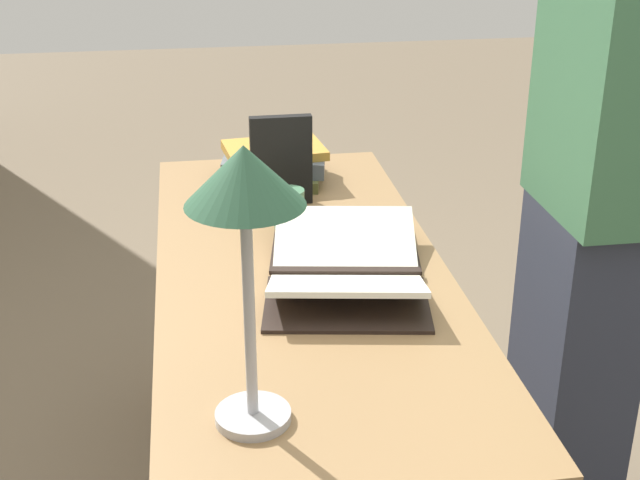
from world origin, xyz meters
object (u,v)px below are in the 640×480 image
book_stack_tall (274,163)px  person_reader (593,198)px  coffee_mug (289,209)px  open_book (346,268)px  reading_lamp (245,201)px  book_standing_upright (280,161)px

book_stack_tall → person_reader: 0.88m
book_stack_tall → coffee_mug: size_ratio=3.08×
open_book → reading_lamp: size_ratio=1.15×
person_reader → book_stack_tall: bearing=-132.3°
reading_lamp → coffee_mug: size_ratio=4.76×
book_standing_upright → book_stack_tall: bearing=-1.5°
open_book → reading_lamp: 0.65m
open_book → reading_lamp: bearing=163.0°
book_standing_upright → person_reader: person_reader is taller
book_stack_tall → reading_lamp: 1.16m
book_stack_tall → book_standing_upright: book_standing_upright is taller
open_book → book_stack_tall: book_stack_tall is taller
book_stack_tall → reading_lamp: size_ratio=0.65×
book_standing_upright → reading_lamp: reading_lamp is taller
book_standing_upright → person_reader: size_ratio=0.13×
person_reader → reading_lamp: bearing=-56.8°
book_stack_tall → person_reader: (-0.59, -0.64, 0.09)m
reading_lamp → open_book: bearing=-26.2°
open_book → book_standing_upright: size_ratio=2.29×
coffee_mug → person_reader: (-0.25, -0.64, 0.09)m
open_book → book_stack_tall: (0.62, 0.09, 0.03)m
book_standing_upright → person_reader: (-0.41, -0.65, 0.02)m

